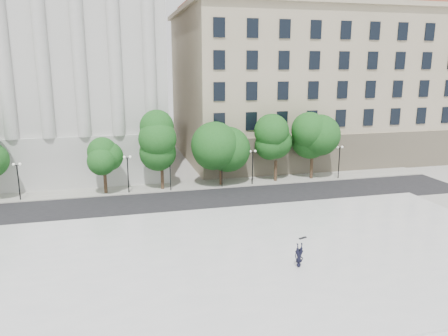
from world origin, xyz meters
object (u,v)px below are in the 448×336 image
Objects in this scene: traffic_light_east at (222,157)px; traffic_light_west at (170,160)px; person_lying at (299,264)px; skateboard at (303,238)px.

traffic_light_west is at bearing 180.00° from traffic_light_east.
person_lying is (-0.09, -21.80, -2.98)m from traffic_light_east.
traffic_light_west is 5.95× the size of skateboard.
traffic_light_west is at bearing 97.67° from skateboard.
traffic_light_east reaches higher than person_lying.
person_lying is 5.10m from skateboard.
traffic_light_west is 0.99× the size of traffic_light_east.
traffic_light_east is at bearing 0.00° from traffic_light_west.
traffic_light_west is 19.35m from skateboard.
person_lying is at bearing -75.10° from traffic_light_west.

